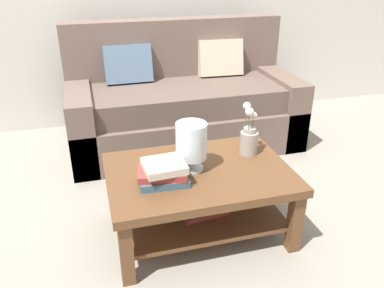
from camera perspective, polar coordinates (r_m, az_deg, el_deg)
ground_plane at (r=2.84m, az=0.80°, el=-7.61°), size 10.00×10.00×0.00m
couch at (r=3.53m, az=-1.38°, el=5.86°), size 1.97×0.90×1.06m
coffee_table at (r=2.36m, az=1.02°, el=-6.34°), size 1.07×0.75×0.43m
book_stack_main at (r=2.16m, az=-4.21°, el=-4.18°), size 0.29×0.22×0.12m
glass_hurricane_vase at (r=2.23m, az=-0.10°, el=0.26°), size 0.18×0.18×0.29m
flower_pitcher at (r=2.47m, az=8.27°, el=1.02°), size 0.11×0.12×0.33m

